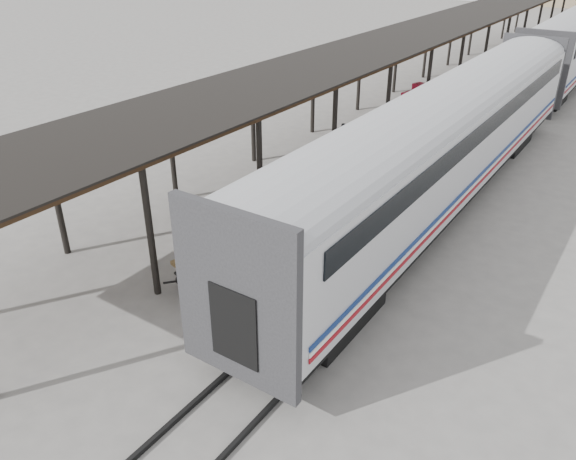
# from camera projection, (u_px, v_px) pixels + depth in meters

# --- Properties ---
(ground) EXTENTS (160.00, 160.00, 0.00)m
(ground) POSITION_uv_depth(u_px,v_px,m) (238.00, 276.00, 16.94)
(ground) COLOR slate
(ground) RESTS_ON ground
(canopy) EXTENTS (4.90, 64.30, 4.15)m
(canopy) POSITION_uv_depth(u_px,v_px,m) (437.00, 28.00, 34.29)
(canopy) COLOR #422B19
(canopy) RESTS_ON ground
(rails) EXTENTS (1.54, 150.00, 0.12)m
(rails) POSITION_uv_depth(u_px,v_px,m) (569.00, 76.00, 40.19)
(rails) COLOR black
(rails) RESTS_ON ground
(baggage_cart) EXTENTS (1.85, 2.65, 0.86)m
(baggage_cart) POSITION_uv_depth(u_px,v_px,m) (218.00, 262.00, 16.41)
(baggage_cart) COLOR brown
(baggage_cart) RESTS_ON ground
(suitcase_stack) EXTENTS (1.43, 1.15, 0.57)m
(suitcase_stack) POSITION_uv_depth(u_px,v_px,m) (225.00, 246.00, 16.47)
(suitcase_stack) COLOR #363638
(suitcase_stack) RESTS_ON baggage_cart
(luggage_tug) EXTENTS (1.38, 1.87, 1.49)m
(luggage_tug) POSITION_uv_depth(u_px,v_px,m) (417.00, 99.00, 32.27)
(luggage_tug) COLOR maroon
(luggage_tug) RESTS_ON ground
(porter) EXTENTS (0.45, 0.61, 1.55)m
(porter) POSITION_uv_depth(u_px,v_px,m) (207.00, 244.00, 15.35)
(porter) COLOR navy
(porter) RESTS_ON baggage_cart
(pedestrian) EXTENTS (0.99, 0.61, 1.58)m
(pedestrian) POSITION_uv_depth(u_px,v_px,m) (343.00, 140.00, 25.56)
(pedestrian) COLOR black
(pedestrian) RESTS_ON ground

